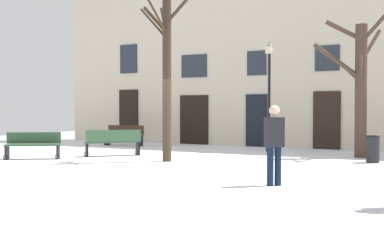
% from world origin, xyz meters
% --- Properties ---
extents(ground_plane, '(31.69, 31.69, 0.00)m').
position_xyz_m(ground_plane, '(0.00, 0.00, 0.00)').
color(ground_plane, white).
extents(building_facade, '(19.80, 0.60, 8.31)m').
position_xyz_m(building_facade, '(-0.00, 7.93, 4.19)').
color(building_facade, beige).
rests_on(building_facade, ground).
extents(tree_foreground, '(1.92, 1.94, 5.13)m').
position_xyz_m(tree_foreground, '(-0.70, 1.19, 2.81)').
color(tree_foreground, '#382B1E').
rests_on(tree_foreground, ground).
extents(tree_near_facade, '(2.61, 2.46, 5.04)m').
position_xyz_m(tree_near_facade, '(4.44, 5.01, 2.47)').
color(tree_near_facade, '#423326').
rests_on(tree_near_facade, ground).
extents(streetlamp, '(0.30, 0.30, 4.08)m').
position_xyz_m(streetlamp, '(1.14, 5.69, 2.48)').
color(streetlamp, black).
rests_on(streetlamp, ground).
extents(litter_bin, '(0.40, 0.40, 0.81)m').
position_xyz_m(litter_bin, '(5.00, 3.63, 0.41)').
color(litter_bin, black).
rests_on(litter_bin, ground).
extents(bench_facing_shops, '(1.80, 0.61, 0.88)m').
position_xyz_m(bench_facing_shops, '(-5.32, 5.60, 0.46)').
color(bench_facing_shops, '#3D2819').
rests_on(bench_facing_shops, ground).
extents(bench_by_litter_bin, '(1.60, 1.66, 0.90)m').
position_xyz_m(bench_by_litter_bin, '(-3.09, 1.74, 0.49)').
color(bench_by_litter_bin, '#2D4C33').
rests_on(bench_by_litter_bin, ground).
extents(bench_back_to_back_right, '(1.67, 1.29, 0.86)m').
position_xyz_m(bench_back_to_back_right, '(-4.85, -0.15, 0.46)').
color(bench_back_to_back_right, '#2D4C33').
rests_on(bench_back_to_back_right, ground).
extents(person_crossing_plaza, '(0.43, 0.42, 1.70)m').
position_xyz_m(person_crossing_plaza, '(3.59, -1.75, 0.94)').
color(person_crossing_plaza, black).
rests_on(person_crossing_plaza, ground).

